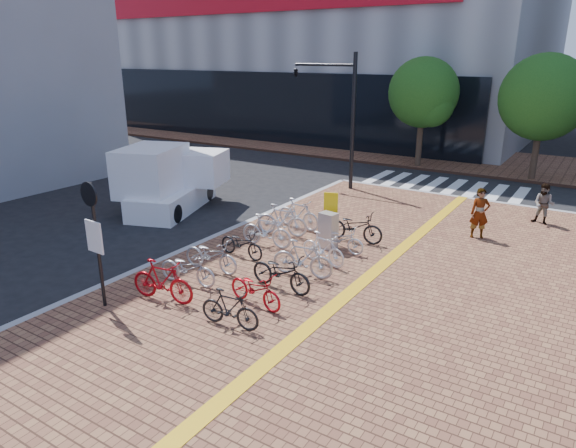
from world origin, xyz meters
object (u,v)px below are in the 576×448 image
Objects in this scene: pedestrian_a at (480,213)px; box_truck at (171,180)px; bike_2 at (211,255)px; utility_box at (328,231)px; bike_8 at (255,289)px; bike_6 at (298,214)px; bike_11 at (323,249)px; bike_1 at (188,268)px; bike_10 at (303,259)px; bike_12 at (340,239)px; traffic_light_pole at (326,95)px; bike_0 at (162,281)px; pedestrian_b at (544,204)px; bike_4 at (266,231)px; bike_13 at (354,226)px; bike_9 at (281,272)px; notice_sign at (94,230)px; bike_7 at (230,309)px; yellow_sign at (331,208)px; bike_3 at (242,244)px; bike_5 at (282,220)px.

box_truck is at bearing 169.55° from pedestrian_a.
utility_box is at bearing -31.47° from bike_2.
bike_8 is at bearing -137.66° from pedestrian_a.
bike_11 is at bearing -129.10° from bike_6.
bike_2 is 1.56× the size of utility_box.
bike_1 is 0.98× the size of bike_10.
bike_2 is at bearing -153.93° from pedestrian_a.
bike_2 is at bearing 142.10° from bike_12.
pedestrian_a is 0.28× the size of traffic_light_pole.
bike_11 is 1.36× the size of utility_box.
bike_0 is 1.54× the size of utility_box.
bike_1 is at bearing 120.93° from bike_10.
pedestrian_b is at bearing -41.41° from bike_1.
bike_2 is at bearing 74.39° from bike_8.
bike_4 is at bearing -9.98° from bike_1.
pedestrian_b reaches higher than bike_13.
bike_12 is at bearing 2.54° from bike_9.
pedestrian_a is at bearing -109.32° from pedestrian_b.
bike_8 is at bearing 176.92° from bike_12.
bike_9 is (2.18, -2.45, -0.04)m from bike_4.
box_truck reaches higher than bike_9.
bike_4 reaches higher than bike_8.
bike_11 is at bearing 1.22° from bike_9.
utility_box is (-3.89, -3.69, -0.27)m from pedestrian_a.
notice_sign reaches higher than bike_4.
bike_1 is at bearing -0.11° from bike_0.
bike_10 is at bearing -64.45° from traffic_light_pole.
bike_7 is 0.81× the size of bike_9.
bike_4 is at bearing -165.11° from pedestrian_a.
bike_11 is (2.45, 3.27, 0.02)m from bike_1.
bike_0 is at bearing 80.58° from bike_7.
pedestrian_a reaches higher than utility_box.
bike_12 is at bearing -111.80° from bike_6.
notice_sign reaches higher than bike_6.
bike_11 reaches higher than bike_7.
pedestrian_b is at bearing 49.68° from utility_box.
yellow_sign is at bearing -59.75° from traffic_light_pole.
bike_12 is 1.15m from bike_13.
yellow_sign is (-0.66, 0.60, 0.78)m from bike_12.
notice_sign reaches higher than bike_8.
bike_3 is at bearing -119.78° from pedestrian_b.
bike_2 is 1.03× the size of bike_4.
pedestrian_b is at bearing -16.42° from bike_8.
bike_0 is 1.04× the size of bike_1.
bike_0 is 1.13× the size of bike_11.
bike_4 is 2.66m from bike_10.
bike_5 is 1.03× the size of bike_10.
box_truck reaches higher than bike_1.
bike_13 is at bearing 7.90° from bike_8.
bike_2 is 2.70m from bike_10.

